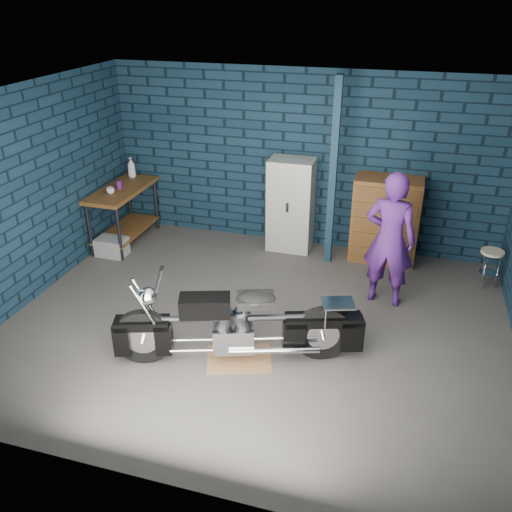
{
  "coord_description": "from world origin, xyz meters",
  "views": [
    {
      "loc": [
        1.57,
        -5.34,
        3.74
      ],
      "look_at": [
        -0.09,
        0.3,
        0.78
      ],
      "focal_mm": 38.0,
      "sensor_mm": 36.0,
      "label": 1
    }
  ],
  "objects_px": {
    "motorcycle": "(239,321)",
    "storage_bin": "(112,247)",
    "person": "(390,240)",
    "tool_chest": "(385,220)",
    "workbench": "(124,215)",
    "shop_stool": "(489,269)",
    "locker": "(291,205)"
  },
  "relations": [
    {
      "from": "person",
      "to": "tool_chest",
      "type": "xyz_separation_m",
      "value": [
        -0.12,
        1.22,
        -0.25
      ]
    },
    {
      "from": "storage_bin",
      "to": "tool_chest",
      "type": "relative_size",
      "value": 0.35
    },
    {
      "from": "workbench",
      "to": "storage_bin",
      "type": "xyz_separation_m",
      "value": [
        0.02,
        -0.5,
        -0.32
      ]
    },
    {
      "from": "workbench",
      "to": "motorcycle",
      "type": "distance_m",
      "value": 3.62
    },
    {
      "from": "storage_bin",
      "to": "shop_stool",
      "type": "bearing_deg",
      "value": 6.06
    },
    {
      "from": "person",
      "to": "tool_chest",
      "type": "bearing_deg",
      "value": -76.48
    },
    {
      "from": "storage_bin",
      "to": "workbench",
      "type": "bearing_deg",
      "value": 92.29
    },
    {
      "from": "person",
      "to": "shop_stool",
      "type": "relative_size",
      "value": 3.22
    },
    {
      "from": "shop_stool",
      "to": "motorcycle",
      "type": "bearing_deg",
      "value": -137.96
    },
    {
      "from": "workbench",
      "to": "person",
      "type": "relative_size",
      "value": 0.79
    },
    {
      "from": "workbench",
      "to": "tool_chest",
      "type": "relative_size",
      "value": 1.1
    },
    {
      "from": "locker",
      "to": "tool_chest",
      "type": "relative_size",
      "value": 1.13
    },
    {
      "from": "storage_bin",
      "to": "tool_chest",
      "type": "height_order",
      "value": "tool_chest"
    },
    {
      "from": "workbench",
      "to": "person",
      "type": "bearing_deg",
      "value": -9.54
    },
    {
      "from": "person",
      "to": "locker",
      "type": "distance_m",
      "value": 1.98
    },
    {
      "from": "storage_bin",
      "to": "locker",
      "type": "height_order",
      "value": "locker"
    },
    {
      "from": "storage_bin",
      "to": "locker",
      "type": "relative_size",
      "value": 0.31
    },
    {
      "from": "motorcycle",
      "to": "person",
      "type": "relative_size",
      "value": 1.3
    },
    {
      "from": "storage_bin",
      "to": "locker",
      "type": "xyz_separation_m",
      "value": [
        2.56,
        1.03,
        0.58
      ]
    },
    {
      "from": "person",
      "to": "tool_chest",
      "type": "distance_m",
      "value": 1.25
    },
    {
      "from": "motorcycle",
      "to": "storage_bin",
      "type": "bearing_deg",
      "value": 126.0
    },
    {
      "from": "workbench",
      "to": "tool_chest",
      "type": "xyz_separation_m",
      "value": [
        4.0,
        0.53,
        0.18
      ]
    },
    {
      "from": "locker",
      "to": "shop_stool",
      "type": "distance_m",
      "value": 2.95
    },
    {
      "from": "storage_bin",
      "to": "tool_chest",
      "type": "bearing_deg",
      "value": 14.48
    },
    {
      "from": "motorcycle",
      "to": "shop_stool",
      "type": "relative_size",
      "value": 4.19
    },
    {
      "from": "person",
      "to": "motorcycle",
      "type": "bearing_deg",
      "value": 58.0
    },
    {
      "from": "motorcycle",
      "to": "locker",
      "type": "relative_size",
      "value": 1.61
    },
    {
      "from": "motorcycle",
      "to": "shop_stool",
      "type": "distance_m",
      "value": 3.73
    },
    {
      "from": "tool_chest",
      "to": "shop_stool",
      "type": "relative_size",
      "value": 2.32
    },
    {
      "from": "locker",
      "to": "tool_chest",
      "type": "distance_m",
      "value": 1.43
    },
    {
      "from": "locker",
      "to": "motorcycle",
      "type": "bearing_deg",
      "value": -87.73
    },
    {
      "from": "motorcycle",
      "to": "locker",
      "type": "bearing_deg",
      "value": 73.91
    }
  ]
}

